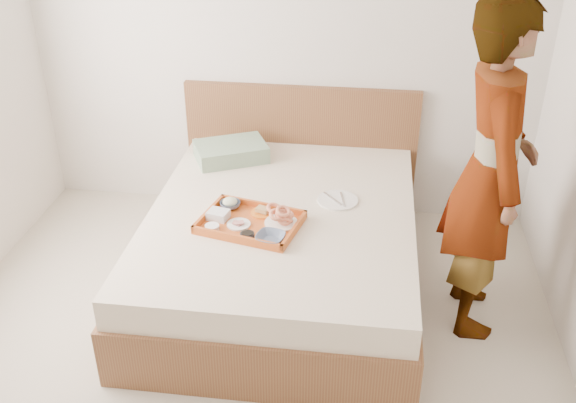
# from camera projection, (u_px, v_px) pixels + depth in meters

# --- Properties ---
(ground) EXTENTS (3.50, 4.00, 0.01)m
(ground) POSITION_uv_depth(u_px,v_px,m) (228.00, 400.00, 3.28)
(ground) COLOR #BDB1A0
(ground) RESTS_ON ground
(wall_back) EXTENTS (3.50, 0.01, 2.60)m
(wall_back) POSITION_uv_depth(u_px,v_px,m) (283.00, 34.00, 4.36)
(wall_back) COLOR silver
(wall_back) RESTS_ON ground
(bed) EXTENTS (1.65, 2.00, 0.53)m
(bed) POSITION_uv_depth(u_px,v_px,m) (282.00, 248.00, 3.99)
(bed) COLOR brown
(bed) RESTS_ON ground
(headboard) EXTENTS (1.65, 0.06, 0.95)m
(headboard) POSITION_uv_depth(u_px,v_px,m) (301.00, 149.00, 4.72)
(headboard) COLOR brown
(headboard) RESTS_ON ground
(pillow) EXTENTS (0.55, 0.48, 0.11)m
(pillow) POSITION_uv_depth(u_px,v_px,m) (231.00, 151.00, 4.43)
(pillow) COLOR gray
(pillow) RESTS_ON bed
(tray) EXTENTS (0.62, 0.51, 0.05)m
(tray) POSITION_uv_depth(u_px,v_px,m) (250.00, 222.00, 3.70)
(tray) COLOR #CC5814
(tray) RESTS_ON bed
(prawn_plate) EXTENTS (0.23, 0.23, 0.01)m
(prawn_plate) POSITION_uv_depth(u_px,v_px,m) (281.00, 223.00, 3.70)
(prawn_plate) COLOR white
(prawn_plate) RESTS_ON tray
(navy_bowl_big) EXTENTS (0.19, 0.19, 0.04)m
(navy_bowl_big) POSITION_uv_depth(u_px,v_px,m) (270.00, 238.00, 3.54)
(navy_bowl_big) COLOR #1A2D4D
(navy_bowl_big) RESTS_ON tray
(sauce_dish) EXTENTS (0.10, 0.10, 0.03)m
(sauce_dish) POSITION_uv_depth(u_px,v_px,m) (247.00, 236.00, 3.57)
(sauce_dish) COLOR black
(sauce_dish) RESTS_ON tray
(meat_plate) EXTENTS (0.16, 0.16, 0.01)m
(meat_plate) POSITION_uv_depth(u_px,v_px,m) (239.00, 224.00, 3.69)
(meat_plate) COLOR white
(meat_plate) RESTS_ON tray
(bread_plate) EXTENTS (0.16, 0.16, 0.01)m
(bread_plate) POSITION_uv_depth(u_px,v_px,m) (262.00, 213.00, 3.80)
(bread_plate) COLOR orange
(bread_plate) RESTS_ON tray
(salad_bowl) EXTENTS (0.14, 0.14, 0.04)m
(salad_bowl) POSITION_uv_depth(u_px,v_px,m) (230.00, 205.00, 3.85)
(salad_bowl) COLOR #1A2D4D
(salad_bowl) RESTS_ON tray
(plastic_tub) EXTENTS (0.13, 0.12, 0.05)m
(plastic_tub) POSITION_uv_depth(u_px,v_px,m) (218.00, 215.00, 3.74)
(plastic_tub) COLOR silver
(plastic_tub) RESTS_ON tray
(cheese_round) EXTENTS (0.10, 0.10, 0.03)m
(cheese_round) POSITION_uv_depth(u_px,v_px,m) (212.00, 227.00, 3.64)
(cheese_round) COLOR white
(cheese_round) RESTS_ON tray
(dinner_plate) EXTENTS (0.32, 0.32, 0.01)m
(dinner_plate) POSITION_uv_depth(u_px,v_px,m) (338.00, 200.00, 3.95)
(dinner_plate) COLOR white
(dinner_plate) RESTS_ON bed
(person) EXTENTS (0.47, 0.69, 1.86)m
(person) POSITION_uv_depth(u_px,v_px,m) (490.00, 173.00, 3.41)
(person) COLOR white
(person) RESTS_ON ground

